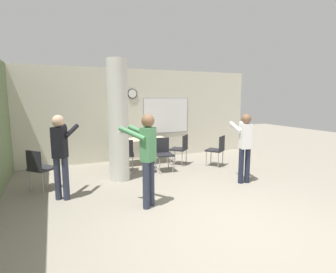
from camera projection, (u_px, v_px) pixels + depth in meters
The scene contains 14 objects.
ground_plane at pixel (240, 231), 3.84m from camera, with size 24.00×24.00×0.00m, color gray.
wall_back at pixel (137, 115), 8.21m from camera, with size 8.00×0.15×2.80m.
support_pillar at pixel (118, 121), 6.03m from camera, with size 0.46×0.46×2.80m.
folding_table at pixel (143, 141), 7.70m from camera, with size 1.42×0.72×0.73m.
bottle_on_table at pixel (142, 137), 7.55m from camera, with size 0.07×0.07×0.23m.
waste_bin at pixel (149, 162), 7.19m from camera, with size 0.26×0.26×0.35m.
chair_by_left_wall at pixel (40, 167), 5.44m from camera, with size 0.62×0.62×0.87m.
chair_mid_room at pixel (217, 148), 7.39m from camera, with size 0.61×0.61×0.87m.
chair_table_left at pixel (125, 153), 6.77m from camera, with size 0.54×0.54×0.87m.
chair_table_right at pixel (181, 147), 7.56m from camera, with size 0.62×0.62×0.87m.
chair_table_front at pixel (163, 152), 6.92m from camera, with size 0.48×0.48×0.87m.
person_playing_side at pixel (245, 143), 5.89m from camera, with size 0.42×0.64×1.58m.
person_playing_front at pixel (147, 153), 4.55m from camera, with size 0.61×0.65×1.66m.
person_watching_back at pixel (61, 150), 4.90m from camera, with size 0.56×0.65×1.62m.
Camera 1 is at (-2.42, -2.86, 1.94)m, focal length 28.00 mm.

